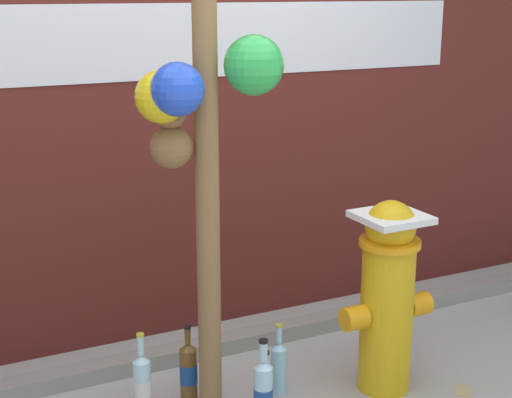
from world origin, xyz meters
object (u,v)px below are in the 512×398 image
object	(u,v)px
fire_hydrant	(388,293)
bottle_3	(142,385)
bottle_1	(263,395)
bottle_0	(189,372)
memorial_post	(202,31)
bottle_2	(210,372)
bottle_4	(264,386)
bottle_5	(279,366)

from	to	relation	value
fire_hydrant	bottle_3	bearing A→B (deg)	166.96
bottle_1	bottle_3	bearing A→B (deg)	140.77
bottle_0	bottle_1	xyz separation A→B (m)	(0.19, -0.36, 0.02)
memorial_post	bottle_3	world-z (taller)	memorial_post
bottle_0	bottle_2	distance (m)	0.09
bottle_1	bottle_4	world-z (taller)	bottle_1
memorial_post	bottle_0	size ratio (longest dim) A/B	7.86
bottle_1	bottle_3	world-z (taller)	bottle_1
bottle_2	bottle_3	xyz separation A→B (m)	(-0.31, 0.02, 0.01)
bottle_4	bottle_5	distance (m)	0.17
bottle_3	bottle_2	bearing A→B (deg)	-2.94
bottle_5	bottle_3	bearing A→B (deg)	172.96
bottle_5	bottle_4	bearing A→B (deg)	-139.31
memorial_post	bottle_0	world-z (taller)	memorial_post
bottle_0	bottle_2	world-z (taller)	bottle_0
memorial_post	bottle_2	bearing A→B (deg)	63.93
fire_hydrant	bottle_1	bearing A→B (deg)	-172.72
fire_hydrant	memorial_post	bearing A→B (deg)	172.12
memorial_post	bottle_1	distance (m)	1.50
bottle_0	bottle_4	size ratio (longest dim) A/B	1.30
bottle_2	bottle_3	distance (m)	0.31
fire_hydrant	bottle_0	size ratio (longest dim) A/B	2.43
memorial_post	bottle_1	xyz separation A→B (m)	(0.16, -0.20, -1.48)
bottle_1	bottle_4	xyz separation A→B (m)	(0.08, 0.15, -0.05)
memorial_post	fire_hydrant	distance (m)	1.44
bottle_0	bottle_1	size ratio (longest dim) A/B	0.88
fire_hydrant	bottle_2	distance (m)	0.88
bottle_3	bottle_1	bearing A→B (deg)	-39.23
memorial_post	fire_hydrant	bearing A→B (deg)	-7.88
bottle_0	bottle_4	xyz separation A→B (m)	(0.27, -0.21, -0.03)
memorial_post	bottle_5	size ratio (longest dim) A/B	8.62
bottle_1	bottle_4	distance (m)	0.18
bottle_1	bottle_5	world-z (taller)	bottle_1
memorial_post	bottle_3	size ratio (longest dim) A/B	7.46
bottle_0	bottle_2	bearing A→B (deg)	-24.75
bottle_1	bottle_5	size ratio (longest dim) A/B	1.24
memorial_post	bottle_5	distance (m)	1.56
bottle_2	bottle_3	size ratio (longest dim) A/B	0.87
memorial_post	bottle_2	world-z (taller)	memorial_post
fire_hydrant	bottle_2	size ratio (longest dim) A/B	2.64
bottle_1	bottle_3	xyz separation A→B (m)	(-0.41, 0.34, -0.02)
fire_hydrant	bottle_4	xyz separation A→B (m)	(-0.59, 0.06, -0.35)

